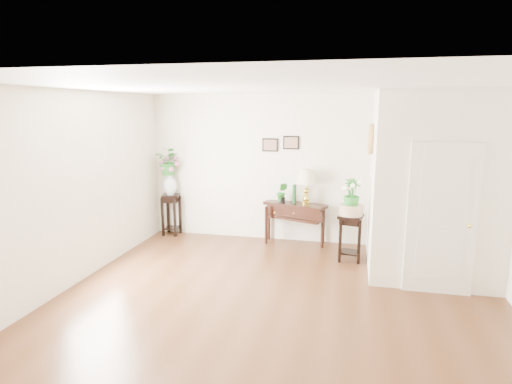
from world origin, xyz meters
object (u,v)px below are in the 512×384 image
(plant_stand_a, at_px, (171,215))
(plant_stand_b, at_px, (350,238))
(console_table, at_px, (295,223))
(table_lamp, at_px, (306,185))

(plant_stand_a, bearing_deg, plant_stand_b, -11.57)
(console_table, bearing_deg, table_lamp, 19.14)
(console_table, xyz_separation_m, table_lamp, (0.20, 0.00, 0.74))
(table_lamp, bearing_deg, plant_stand_a, 179.49)
(plant_stand_b, bearing_deg, table_lamp, 139.63)
(plant_stand_a, relative_size, plant_stand_b, 1.06)
(console_table, relative_size, table_lamp, 1.79)
(plant_stand_b, bearing_deg, console_table, 145.64)
(console_table, xyz_separation_m, plant_stand_b, (1.03, -0.70, 0.00))
(console_table, relative_size, plant_stand_a, 1.41)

